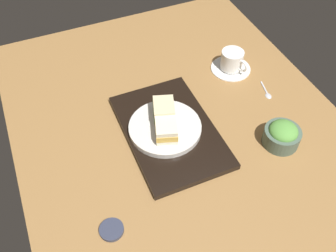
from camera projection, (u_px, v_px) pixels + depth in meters
ground_plane at (188, 142)px, 117.40cm from camera, size 140.00×100.00×3.00cm
serving_tray at (170, 131)px, 117.12cm from camera, size 40.39×26.07×1.95cm
sandwich_plate at (165, 128)px, 115.55cm from camera, size 21.97×21.97×1.73cm
sandwich_near at (164, 111)px, 115.11cm from camera, size 9.97×8.67×5.62cm
sandwich_far at (166, 129)px, 110.72cm from camera, size 9.71×8.50×4.96cm
salad_bowl at (282, 135)px, 112.79cm from camera, size 10.87×10.87×7.55cm
coffee_cup at (232, 62)px, 135.25cm from camera, size 14.12×14.12×7.48cm
small_sauce_dish at (112, 230)px, 96.21cm from camera, size 6.25×6.25×1.07cm
teaspoon at (267, 93)px, 128.93cm from camera, size 8.60×3.04×0.80cm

